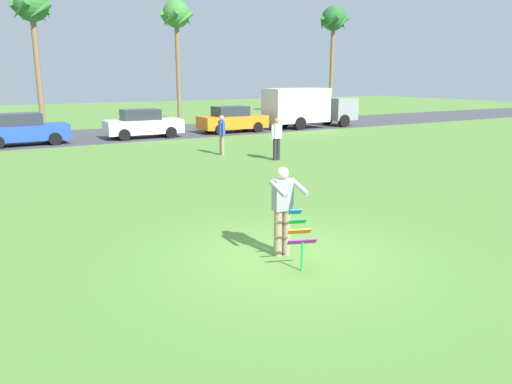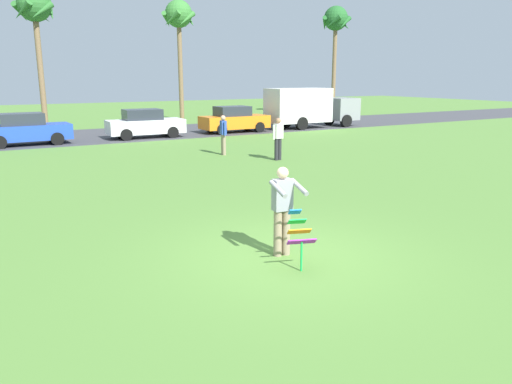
{
  "view_description": "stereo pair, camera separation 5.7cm",
  "coord_description": "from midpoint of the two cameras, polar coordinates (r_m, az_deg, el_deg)",
  "views": [
    {
      "loc": [
        -5.06,
        -7.5,
        3.37
      ],
      "look_at": [
        -0.08,
        1.07,
        1.05
      ],
      "focal_mm": 34.7,
      "sensor_mm": 36.0,
      "label": 1
    },
    {
      "loc": [
        -5.02,
        -7.53,
        3.37
      ],
      "look_at": [
        -0.08,
        1.07,
        1.05
      ],
      "focal_mm": 34.7,
      "sensor_mm": 36.0,
      "label": 2
    }
  ],
  "objects": [
    {
      "name": "parked_car_orange",
      "position": [
        30.74,
        -2.81,
        8.31
      ],
      "size": [
        4.22,
        1.87,
        1.6
      ],
      "color": "orange",
      "rests_on": "ground"
    },
    {
      "name": "palm_tree_far_left",
      "position": [
        46.43,
        8.86,
        18.63
      ],
      "size": [
        2.58,
        2.71,
        9.4
      ],
      "color": "brown",
      "rests_on": "ground"
    },
    {
      "name": "person_kite_flyer",
      "position": [
        9.36,
        2.96,
        -1.83
      ],
      "size": [
        0.58,
        0.69,
        1.73
      ],
      "color": "gray",
      "rests_on": "ground"
    },
    {
      "name": "palm_tree_centre_far",
      "position": [
        41.13,
        -9.2,
        19.05
      ],
      "size": [
        2.58,
        2.71,
        9.16
      ],
      "color": "brown",
      "rests_on": "ground"
    },
    {
      "name": "parked_car_white",
      "position": [
        28.61,
        -12.96,
        7.64
      ],
      "size": [
        4.25,
        1.94,
        1.6
      ],
      "color": "white",
      "rests_on": "ground"
    },
    {
      "name": "kite_held",
      "position": [
        8.86,
        4.88,
        -4.66
      ],
      "size": [
        0.55,
        0.71,
        1.02
      ],
      "color": "blue",
      "rests_on": "ground"
    },
    {
      "name": "parked_car_blue",
      "position": [
        27.42,
        -25.35,
        6.49
      ],
      "size": [
        4.26,
        1.95,
        1.6
      ],
      "color": "#2347B7",
      "rests_on": "ground"
    },
    {
      "name": "palm_tree_right_near",
      "position": [
        36.0,
        -24.44,
        18.47
      ],
      "size": [
        2.58,
        2.71,
        8.83
      ],
      "color": "brown",
      "rests_on": "ground"
    },
    {
      "name": "ground_plane",
      "position": [
        9.65,
        3.49,
        -7.28
      ],
      "size": [
        120.0,
        120.0,
        0.0
      ],
      "primitive_type": "plane",
      "color": "#568438"
    },
    {
      "name": "person_walker_near",
      "position": [
        21.8,
        -4.04,
        6.72
      ],
      "size": [
        0.28,
        0.56,
        1.73
      ],
      "color": "gray",
      "rests_on": "ground"
    },
    {
      "name": "parked_truck_grey_van",
      "position": [
        33.62,
        5.77,
        9.77
      ],
      "size": [
        6.72,
        2.18,
        2.62
      ],
      "color": "gray",
      "rests_on": "ground"
    },
    {
      "name": "person_walker_far",
      "position": [
        20.37,
        2.31,
        6.29
      ],
      "size": [
        0.56,
        0.28,
        1.73
      ],
      "color": "#26262B",
      "rests_on": "ground"
    },
    {
      "name": "road_strip",
      "position": [
        30.22,
        -20.49,
        5.95
      ],
      "size": [
        120.0,
        8.0,
        0.01
      ],
      "primitive_type": "cube",
      "color": "#424247",
      "rests_on": "ground"
    }
  ]
}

